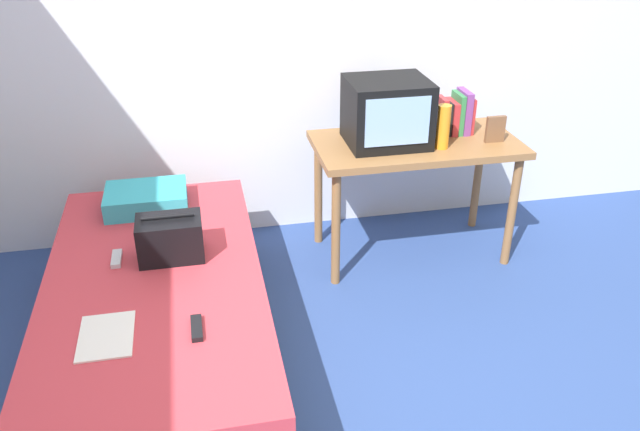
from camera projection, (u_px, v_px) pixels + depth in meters
The scene contains 12 objects.
wall_back at pixel (289, 23), 3.76m from camera, with size 5.20×0.10×2.60m, color silver.
bed at pixel (159, 319), 3.03m from camera, with size 1.00×2.00×0.46m.
desk at pixel (416, 156), 3.72m from camera, with size 1.16×0.60×0.73m.
tv at pixel (387, 112), 3.57m from camera, with size 0.44×0.39×0.36m.
water_bottle at pixel (443, 127), 3.53m from camera, with size 0.07×0.07×0.24m, color orange.
book_row at pixel (456, 114), 3.75m from camera, with size 0.19×0.17×0.25m.
picture_frame at pixel (495, 129), 3.63m from camera, with size 0.11×0.02×0.15m, color brown.
pillow at pixel (146, 199), 3.50m from camera, with size 0.43×0.32×0.11m, color #33A8B7.
handbag at pixel (170, 238), 3.03m from camera, with size 0.30×0.20×0.23m.
magazine at pixel (106, 336), 2.54m from camera, with size 0.21×0.29×0.01m, color white.
remote_dark at pixel (197, 328), 2.58m from camera, with size 0.04×0.16×0.02m, color black.
remote_silver at pixel (117, 259), 3.04m from camera, with size 0.04×0.14×0.02m, color #B7B7BC.
Camera 1 is at (-0.60, -1.80, 2.07)m, focal length 36.48 mm.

